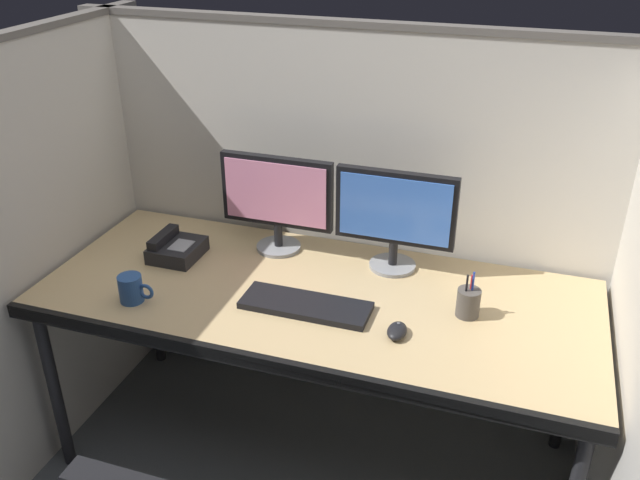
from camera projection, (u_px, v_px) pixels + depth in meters
name	position (u px, v px, depth m)	size (l,w,h in m)	color
cubicle_partition_rear	(351.00, 226.00, 2.65)	(2.21, 0.06, 1.57)	beige
cubicle_partition_left	(51.00, 250.00, 2.47)	(0.06, 1.41, 1.57)	beige
cubicle_partition_right	(634.00, 354.00, 1.91)	(0.06, 1.41, 1.57)	beige
desk	(314.00, 307.00, 2.31)	(1.90, 0.80, 0.74)	tan
monitor_left	(277.00, 197.00, 2.49)	(0.43, 0.17, 0.37)	gray
monitor_right	(395.00, 214.00, 2.36)	(0.43, 0.17, 0.37)	gray
keyboard_main	(305.00, 305.00, 2.21)	(0.43, 0.15, 0.02)	black
computer_mouse	(397.00, 331.00, 2.07)	(0.06, 0.10, 0.04)	black
coffee_mug	(132.00, 289.00, 2.23)	(0.13, 0.08, 0.09)	#264C8C
pen_cup	(468.00, 302.00, 2.16)	(0.08, 0.08, 0.16)	#4C4742
desk_phone	(176.00, 249.00, 2.51)	(0.17, 0.19, 0.09)	black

